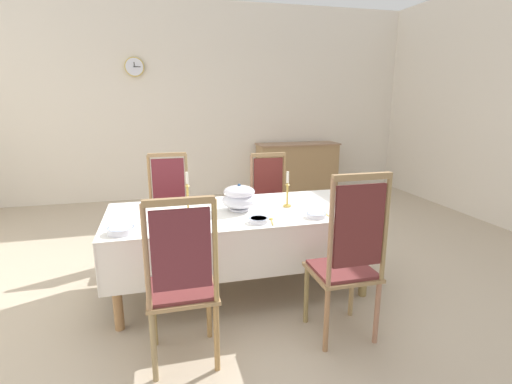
{
  "coord_description": "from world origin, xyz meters",
  "views": [
    {
      "loc": [
        -0.66,
        -3.22,
        1.68
      ],
      "look_at": [
        0.17,
        -0.02,
        0.87
      ],
      "focal_mm": 26.85,
      "sensor_mm": 36.0,
      "label": 1
    }
  ],
  "objects_px": {
    "chair_north_b": "(271,199)",
    "soup_tureen": "(239,197)",
    "dining_table": "(239,219)",
    "chair_north_a": "(170,205)",
    "candlestick_east": "(287,193)",
    "chair_south_a": "(182,281)",
    "spoon_secondary": "(271,220)",
    "sideboard": "(297,169)",
    "bowl_near_left": "(316,215)",
    "candlestick_west": "(188,197)",
    "bowl_far_right": "(121,230)",
    "spoon_primary": "(327,215)",
    "chair_south_b": "(348,258)",
    "bowl_near_right": "(259,220)",
    "bowl_far_left": "(174,201)",
    "mounted_clock": "(134,67)"
  },
  "relations": [
    {
      "from": "chair_south_b",
      "to": "soup_tureen",
      "type": "height_order",
      "value": "chair_south_b"
    },
    {
      "from": "dining_table",
      "to": "sideboard",
      "type": "xyz_separation_m",
      "value": [
        1.74,
        3.2,
        -0.21
      ]
    },
    {
      "from": "chair_north_b",
      "to": "bowl_near_right",
      "type": "bearing_deg",
      "value": 69.01
    },
    {
      "from": "bowl_near_right",
      "to": "spoon_secondary",
      "type": "xyz_separation_m",
      "value": [
        0.11,
        0.03,
        -0.02
      ]
    },
    {
      "from": "dining_table",
      "to": "spoon_secondary",
      "type": "height_order",
      "value": "spoon_secondary"
    },
    {
      "from": "chair_south_a",
      "to": "soup_tureen",
      "type": "height_order",
      "value": "chair_south_a"
    },
    {
      "from": "chair_north_a",
      "to": "bowl_far_right",
      "type": "height_order",
      "value": "chair_north_a"
    },
    {
      "from": "candlestick_east",
      "to": "chair_north_a",
      "type": "bearing_deg",
      "value": 137.71
    },
    {
      "from": "chair_south_a",
      "to": "spoon_primary",
      "type": "relative_size",
      "value": 6.46
    },
    {
      "from": "chair_north_b",
      "to": "candlestick_east",
      "type": "distance_m",
      "value": 0.96
    },
    {
      "from": "candlestick_west",
      "to": "mounted_clock",
      "type": "height_order",
      "value": "mounted_clock"
    },
    {
      "from": "spoon_primary",
      "to": "spoon_secondary",
      "type": "distance_m",
      "value": 0.48
    },
    {
      "from": "bowl_far_right",
      "to": "spoon_secondary",
      "type": "distance_m",
      "value": 1.13
    },
    {
      "from": "chair_south_a",
      "to": "bowl_near_left",
      "type": "xyz_separation_m",
      "value": [
        1.12,
        0.55,
        0.17
      ]
    },
    {
      "from": "chair_north_a",
      "to": "bowl_far_right",
      "type": "bearing_deg",
      "value": 73.01
    },
    {
      "from": "chair_south_a",
      "to": "candlestick_west",
      "type": "relative_size",
      "value": 3.2
    },
    {
      "from": "soup_tureen",
      "to": "candlestick_west",
      "type": "distance_m",
      "value": 0.44
    },
    {
      "from": "chair_south_a",
      "to": "chair_north_a",
      "type": "height_order",
      "value": "chair_south_a"
    },
    {
      "from": "chair_north_b",
      "to": "soup_tureen",
      "type": "height_order",
      "value": "chair_north_b"
    },
    {
      "from": "dining_table",
      "to": "chair_north_a",
      "type": "xyz_separation_m",
      "value": [
        -0.56,
        0.91,
        -0.09
      ]
    },
    {
      "from": "bowl_near_right",
      "to": "spoon_primary",
      "type": "xyz_separation_m",
      "value": [
        0.59,
        0.04,
        -0.02
      ]
    },
    {
      "from": "chair_south_b",
      "to": "bowl_far_right",
      "type": "height_order",
      "value": "chair_south_b"
    },
    {
      "from": "chair_north_b",
      "to": "dining_table",
      "type": "bearing_deg",
      "value": 58.13
    },
    {
      "from": "bowl_far_left",
      "to": "bowl_far_right",
      "type": "relative_size",
      "value": 0.81
    },
    {
      "from": "bowl_far_right",
      "to": "sideboard",
      "type": "bearing_deg",
      "value": 52.97
    },
    {
      "from": "bowl_far_right",
      "to": "spoon_primary",
      "type": "bearing_deg",
      "value": 0.86
    },
    {
      "from": "mounted_clock",
      "to": "spoon_secondary",
      "type": "bearing_deg",
      "value": -73.68
    },
    {
      "from": "chair_south_b",
      "to": "soup_tureen",
      "type": "distance_m",
      "value": 1.1
    },
    {
      "from": "bowl_near_left",
      "to": "bowl_near_right",
      "type": "distance_m",
      "value": 0.49
    },
    {
      "from": "dining_table",
      "to": "bowl_near_left",
      "type": "distance_m",
      "value": 0.67
    },
    {
      "from": "chair_south_b",
      "to": "spoon_primary",
      "type": "distance_m",
      "value": 0.61
    },
    {
      "from": "candlestick_east",
      "to": "spoon_secondary",
      "type": "distance_m",
      "value": 0.44
    },
    {
      "from": "dining_table",
      "to": "spoon_primary",
      "type": "relative_size",
      "value": 12.47
    },
    {
      "from": "chair_south_b",
      "to": "spoon_primary",
      "type": "height_order",
      "value": "chair_south_b"
    },
    {
      "from": "spoon_secondary",
      "to": "sideboard",
      "type": "distance_m",
      "value": 3.88
    },
    {
      "from": "dining_table",
      "to": "spoon_secondary",
      "type": "xyz_separation_m",
      "value": [
        0.19,
        -0.34,
        0.08
      ]
    },
    {
      "from": "chair_south_a",
      "to": "chair_north_b",
      "type": "xyz_separation_m",
      "value": [
        1.12,
        1.81,
        -0.02
      ]
    },
    {
      "from": "chair_north_a",
      "to": "chair_south_b",
      "type": "height_order",
      "value": "chair_south_b"
    },
    {
      "from": "bowl_near_right",
      "to": "soup_tureen",
      "type": "bearing_deg",
      "value": 101.21
    },
    {
      "from": "chair_south_a",
      "to": "spoon_primary",
      "type": "distance_m",
      "value": 1.37
    },
    {
      "from": "spoon_secondary",
      "to": "soup_tureen",
      "type": "bearing_deg",
      "value": 129.48
    },
    {
      "from": "chair_north_a",
      "to": "bowl_far_left",
      "type": "distance_m",
      "value": 0.57
    },
    {
      "from": "candlestick_east",
      "to": "mounted_clock",
      "type": "relative_size",
      "value": 1.07
    },
    {
      "from": "chair_north_b",
      "to": "bowl_far_left",
      "type": "relative_size",
      "value": 6.98
    },
    {
      "from": "candlestick_west",
      "to": "spoon_secondary",
      "type": "height_order",
      "value": "candlestick_west"
    },
    {
      "from": "chair_north_a",
      "to": "bowl_near_left",
      "type": "height_order",
      "value": "chair_north_a"
    },
    {
      "from": "chair_south_a",
      "to": "bowl_near_left",
      "type": "height_order",
      "value": "chair_south_a"
    },
    {
      "from": "soup_tureen",
      "to": "spoon_secondary",
      "type": "relative_size",
      "value": 1.7
    },
    {
      "from": "chair_south_b",
      "to": "bowl_near_left",
      "type": "relative_size",
      "value": 7.68
    },
    {
      "from": "bowl_far_left",
      "to": "spoon_primary",
      "type": "relative_size",
      "value": 0.87
    }
  ]
}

